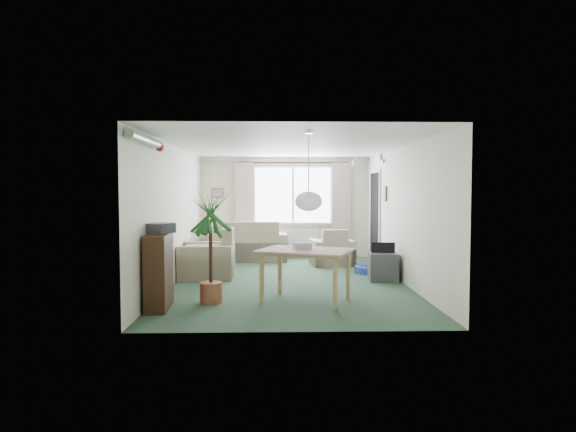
{
  "coord_description": "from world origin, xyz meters",
  "views": [
    {
      "loc": [
        -0.26,
        -9.06,
        1.64
      ],
      "look_at": [
        0.0,
        0.3,
        1.15
      ],
      "focal_mm": 32.0,
      "sensor_mm": 36.0,
      "label": 1
    }
  ],
  "objects_px": {
    "armchair_corner": "(332,247)",
    "armchair_left": "(207,253)",
    "coffee_table": "(265,251)",
    "sofa": "(247,241)",
    "houseplant": "(211,248)",
    "bookshelf": "(159,271)",
    "pet_bed": "(371,270)",
    "dining_table": "(306,276)",
    "tv_cube": "(383,267)"
  },
  "relations": [
    {
      "from": "sofa",
      "to": "houseplant",
      "type": "distance_m",
      "value": 4.48
    },
    {
      "from": "armchair_corner",
      "to": "tv_cube",
      "type": "relative_size",
      "value": 1.6
    },
    {
      "from": "bookshelf",
      "to": "pet_bed",
      "type": "xyz_separation_m",
      "value": [
        3.49,
        2.88,
        -0.45
      ]
    },
    {
      "from": "tv_cube",
      "to": "pet_bed",
      "type": "distance_m",
      "value": 0.85
    },
    {
      "from": "houseplant",
      "to": "dining_table",
      "type": "height_order",
      "value": "houseplant"
    },
    {
      "from": "armchair_corner",
      "to": "bookshelf",
      "type": "height_order",
      "value": "bookshelf"
    },
    {
      "from": "coffee_table",
      "to": "dining_table",
      "type": "height_order",
      "value": "dining_table"
    },
    {
      "from": "houseplant",
      "to": "dining_table",
      "type": "relative_size",
      "value": 1.35
    },
    {
      "from": "sofa",
      "to": "pet_bed",
      "type": "height_order",
      "value": "sofa"
    },
    {
      "from": "sofa",
      "to": "pet_bed",
      "type": "xyz_separation_m",
      "value": [
        2.54,
        -1.89,
        -0.39
      ]
    },
    {
      "from": "sofa",
      "to": "houseplant",
      "type": "relative_size",
      "value": 1.14
    },
    {
      "from": "coffee_table",
      "to": "bookshelf",
      "type": "xyz_separation_m",
      "value": [
        -1.37,
        -4.77,
        0.31
      ]
    },
    {
      "from": "bookshelf",
      "to": "pet_bed",
      "type": "distance_m",
      "value": 4.55
    },
    {
      "from": "bookshelf",
      "to": "armchair_left",
      "type": "bearing_deg",
      "value": 79.01
    },
    {
      "from": "armchair_left",
      "to": "dining_table",
      "type": "xyz_separation_m",
      "value": [
        1.7,
        -2.12,
        -0.08
      ]
    },
    {
      "from": "bookshelf",
      "to": "tv_cube",
      "type": "xyz_separation_m",
      "value": [
        3.54,
        2.06,
        -0.27
      ]
    },
    {
      "from": "bookshelf",
      "to": "dining_table",
      "type": "height_order",
      "value": "bookshelf"
    },
    {
      "from": "coffee_table",
      "to": "dining_table",
      "type": "bearing_deg",
      "value": -81.26
    },
    {
      "from": "sofa",
      "to": "armchair_corner",
      "type": "distance_m",
      "value": 2.04
    },
    {
      "from": "bookshelf",
      "to": "dining_table",
      "type": "relative_size",
      "value": 0.87
    },
    {
      "from": "houseplant",
      "to": "dining_table",
      "type": "xyz_separation_m",
      "value": [
        1.37,
        0.05,
        -0.43
      ]
    },
    {
      "from": "armchair_left",
      "to": "dining_table",
      "type": "distance_m",
      "value": 2.72
    },
    {
      "from": "armchair_corner",
      "to": "bookshelf",
      "type": "relative_size",
      "value": 0.85
    },
    {
      "from": "armchair_corner",
      "to": "dining_table",
      "type": "xyz_separation_m",
      "value": [
        -0.8,
        -3.64,
        -0.02
      ]
    },
    {
      "from": "dining_table",
      "to": "armchair_corner",
      "type": "bearing_deg",
      "value": 77.67
    },
    {
      "from": "bookshelf",
      "to": "dining_table",
      "type": "xyz_separation_m",
      "value": [
        2.04,
        0.36,
        -0.14
      ]
    },
    {
      "from": "coffee_table",
      "to": "bookshelf",
      "type": "distance_m",
      "value": 4.97
    },
    {
      "from": "sofa",
      "to": "armchair_left",
      "type": "xyz_separation_m",
      "value": [
        -0.61,
        -2.28,
        0.0
      ]
    },
    {
      "from": "sofa",
      "to": "dining_table",
      "type": "relative_size",
      "value": 1.53
    },
    {
      "from": "armchair_left",
      "to": "sofa",
      "type": "bearing_deg",
      "value": 164.11
    },
    {
      "from": "armchair_corner",
      "to": "houseplant",
      "type": "xyz_separation_m",
      "value": [
        -2.17,
        -3.69,
        0.41
      ]
    },
    {
      "from": "dining_table",
      "to": "pet_bed",
      "type": "relative_size",
      "value": 1.8
    },
    {
      "from": "sofa",
      "to": "dining_table",
      "type": "xyz_separation_m",
      "value": [
        1.09,
        -4.41,
        -0.08
      ]
    },
    {
      "from": "tv_cube",
      "to": "armchair_corner",
      "type": "bearing_deg",
      "value": 114.8
    },
    {
      "from": "coffee_table",
      "to": "houseplant",
      "type": "distance_m",
      "value": 4.55
    },
    {
      "from": "tv_cube",
      "to": "houseplant",
      "type": "bearing_deg",
      "value": -143.72
    },
    {
      "from": "armchair_left",
      "to": "bookshelf",
      "type": "relative_size",
      "value": 0.99
    },
    {
      "from": "bookshelf",
      "to": "sofa",
      "type": "bearing_deg",
      "value": 75.49
    },
    {
      "from": "houseplant",
      "to": "sofa",
      "type": "bearing_deg",
      "value": 86.38
    },
    {
      "from": "sofa",
      "to": "houseplant",
      "type": "height_order",
      "value": "houseplant"
    },
    {
      "from": "bookshelf",
      "to": "armchair_corner",
      "type": "bearing_deg",
      "value": 51.45
    },
    {
      "from": "coffee_table",
      "to": "tv_cube",
      "type": "height_order",
      "value": "tv_cube"
    },
    {
      "from": "armchair_left",
      "to": "tv_cube",
      "type": "relative_size",
      "value": 1.86
    },
    {
      "from": "sofa",
      "to": "houseplant",
      "type": "xyz_separation_m",
      "value": [
        -0.28,
        -4.45,
        0.35
      ]
    },
    {
      "from": "dining_table",
      "to": "tv_cube",
      "type": "relative_size",
      "value": 2.17
    },
    {
      "from": "bookshelf",
      "to": "houseplant",
      "type": "bearing_deg",
      "value": 21.72
    },
    {
      "from": "armchair_left",
      "to": "coffee_table",
      "type": "bearing_deg",
      "value": 154.97
    },
    {
      "from": "armchair_corner",
      "to": "armchair_left",
      "type": "xyz_separation_m",
      "value": [
        -2.5,
        -1.52,
        0.06
      ]
    },
    {
      "from": "armchair_left",
      "to": "pet_bed",
      "type": "height_order",
      "value": "armchair_left"
    },
    {
      "from": "armchair_corner",
      "to": "coffee_table",
      "type": "bearing_deg",
      "value": -33.45
    }
  ]
}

